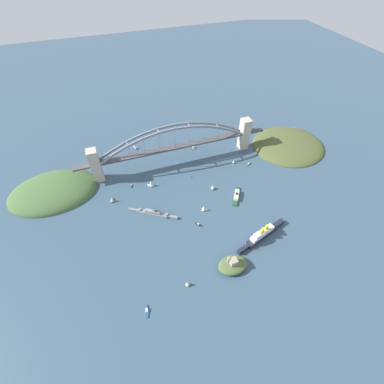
{
  "coord_description": "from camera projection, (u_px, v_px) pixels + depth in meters",
  "views": [
    {
      "loc": [
        86.06,
        322.59,
        278.42
      ],
      "look_at": [
        0.0,
        78.8,
        8.0
      ],
      "focal_mm": 25.13,
      "sensor_mm": 36.0,
      "label": 1
    }
  ],
  "objects": [
    {
      "name": "ground_plane",
      "position": [
        176.0,
        162.0,
        431.25
      ],
      "size": [
        1400.0,
        1400.0,
        0.0
      ],
      "primitive_type": "plane",
      "color": "#385166"
    },
    {
      "name": "harbor_arch_bridge",
      "position": [
        175.0,
        147.0,
        409.9
      ],
      "size": [
        299.81,
        15.37,
        66.52
      ],
      "color": "#BCB29E",
      "rests_on": "ground"
    },
    {
      "name": "headland_west_shore",
      "position": [
        288.0,
        145.0,
        462.53
      ],
      "size": [
        122.42,
        116.34,
        22.17
      ],
      "color": "#4C562D",
      "rests_on": "ground"
    },
    {
      "name": "headland_east_shore",
      "position": [
        55.0,
        191.0,
        385.97
      ],
      "size": [
        122.93,
        91.4,
        31.21
      ],
      "color": "#476638",
      "rests_on": "ground"
    },
    {
      "name": "ocean_liner",
      "position": [
        262.0,
        235.0,
        327.67
      ],
      "size": [
        75.76,
        28.44,
        19.63
      ],
      "color": "#1E2333",
      "rests_on": "ground"
    },
    {
      "name": "naval_cruiser",
      "position": [
        153.0,
        213.0,
        354.52
      ],
      "size": [
        58.79,
        39.01,
        17.4
      ],
      "color": "gray",
      "rests_on": "ground"
    },
    {
      "name": "harbor_ferry_steamer",
      "position": [
        236.0,
        196.0,
        376.85
      ],
      "size": [
        24.21,
        33.2,
        7.84
      ],
      "color": "#23512D",
      "rests_on": "ground"
    },
    {
      "name": "fort_island_mid_harbor",
      "position": [
        233.0,
        265.0,
        300.33
      ],
      "size": [
        33.8,
        24.34,
        16.83
      ],
      "color": "#4C6038",
      "rests_on": "ground"
    },
    {
      "name": "seaplane_taxiing_near_bridge",
      "position": [
        135.0,
        148.0,
        453.82
      ],
      "size": [
        7.86,
        9.9,
        4.79
      ],
      "color": "#B7B7B2",
      "rests_on": "ground"
    },
    {
      "name": "seaplane_second_in_formation",
      "position": [
        193.0,
        147.0,
        455.53
      ],
      "size": [
        8.18,
        11.66,
        4.68
      ],
      "color": "#B7B7B2",
      "rests_on": "ground"
    },
    {
      "name": "small_boat_0",
      "position": [
        147.0,
        311.0,
        269.59
      ],
      "size": [
        4.22,
        13.12,
        2.28
      ],
      "color": "#234C8C",
      "rests_on": "ground"
    },
    {
      "name": "small_boat_1",
      "position": [
        187.0,
        284.0,
        286.23
      ],
      "size": [
        8.08,
        5.85,
        8.55
      ],
      "color": "#2D6B3D",
      "rests_on": "ground"
    },
    {
      "name": "small_boat_2",
      "position": [
        249.0,
        164.0,
        426.57
      ],
      "size": [
        10.49,
        5.59,
        2.58
      ],
      "color": "#2D6B3D",
      "rests_on": "ground"
    },
    {
      "name": "small_boat_3",
      "position": [
        213.0,
        187.0,
        386.01
      ],
      "size": [
        8.28,
        7.17,
        9.19
      ],
      "color": "black",
      "rests_on": "ground"
    },
    {
      "name": "small_boat_4",
      "position": [
        199.0,
        224.0,
        344.22
      ],
      "size": [
        6.9,
        8.58,
        2.22
      ],
      "color": "black",
      "rests_on": "ground"
    },
    {
      "name": "small_boat_5",
      "position": [
        234.0,
        162.0,
        426.78
      ],
      "size": [
        6.24,
        3.87,
        7.42
      ],
      "color": "#2D6B3D",
      "rests_on": "ground"
    },
    {
      "name": "small_boat_6",
      "position": [
        112.0,
        199.0,
        369.08
      ],
      "size": [
        7.28,
        8.37,
        10.29
      ],
      "color": "black",
      "rests_on": "ground"
    },
    {
      "name": "small_boat_7",
      "position": [
        151.0,
        184.0,
        390.06
      ],
      "size": [
        9.88,
        9.18,
        10.45
      ],
      "color": "silver",
      "rests_on": "ground"
    },
    {
      "name": "small_boat_8",
      "position": [
        204.0,
        208.0,
        358.4
      ],
      "size": [
        9.91,
        6.03,
        9.57
      ],
      "color": "silver",
      "rests_on": "ground"
    },
    {
      "name": "small_boat_9",
      "position": [
        131.0,
        186.0,
        392.78
      ],
      "size": [
        1.8,
        7.66,
        2.2
      ],
      "color": "black",
      "rests_on": "ground"
    },
    {
      "name": "channel_marker_buoy",
      "position": [
        191.0,
        177.0,
        405.66
      ],
      "size": [
        2.2,
        2.2,
        2.75
      ],
      "color": "red",
      "rests_on": "ground"
    }
  ]
}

